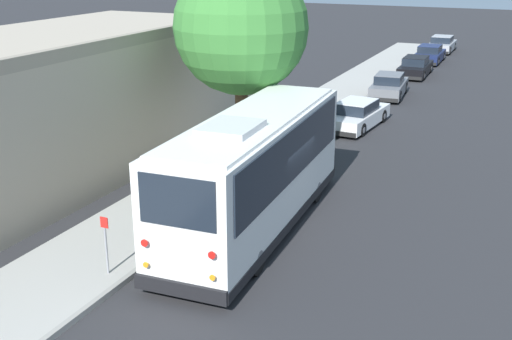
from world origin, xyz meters
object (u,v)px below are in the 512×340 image
at_px(parked_sedan_silver, 442,44).
at_px(parked_sedan_gray, 389,86).
at_px(shuttle_bus, 255,167).
at_px(sign_post_far, 151,220).
at_px(parked_sedan_navy, 430,54).
at_px(parked_sedan_white, 357,115).
at_px(sign_post_near, 106,245).
at_px(street_tree, 242,17).
at_px(parked_sedan_black, 415,67).

bearing_deg(parked_sedan_silver, parked_sedan_gray, 179.70).
xyz_separation_m(shuttle_bus, sign_post_far, (-2.31, 2.08, -1.12)).
xyz_separation_m(parked_sedan_navy, parked_sedan_silver, (5.61, 0.00, 0.01)).
height_order(parked_sedan_white, sign_post_near, sign_post_near).
distance_m(parked_sedan_white, parked_sedan_silver, 25.35).
relative_size(street_tree, sign_post_far, 6.27).
distance_m(parked_sedan_navy, parked_sedan_silver, 5.61).
height_order(shuttle_bus, sign_post_near, shuttle_bus).
bearing_deg(parked_sedan_navy, parked_sedan_gray, 179.31).
relative_size(parked_sedan_navy, street_tree, 0.53).
distance_m(shuttle_bus, parked_sedan_black, 26.45).
xyz_separation_m(shuttle_bus, parked_sedan_white, (12.39, 0.42, -1.34)).
bearing_deg(street_tree, parked_sedan_silver, -3.57).
height_order(parked_sedan_navy, parked_sedan_silver, parked_sedan_silver).
bearing_deg(parked_sedan_black, parked_sedan_white, 178.85).
bearing_deg(shuttle_bus, parked_sedan_black, -2.04).
height_order(shuttle_bus, sign_post_far, shuttle_bus).
relative_size(parked_sedan_white, parked_sedan_silver, 1.09).
distance_m(shuttle_bus, parked_sedan_gray, 19.49).
height_order(parked_sedan_black, sign_post_near, sign_post_near).
height_order(parked_sedan_gray, parked_sedan_silver, parked_sedan_gray).
height_order(parked_sedan_black, parked_sedan_silver, parked_sedan_silver).
bearing_deg(parked_sedan_white, parked_sedan_silver, 5.17).
relative_size(shuttle_bus, parked_sedan_gray, 2.23).
bearing_deg(sign_post_near, parked_sedan_white, -5.71).
bearing_deg(street_tree, parked_sedan_white, -16.07).
xyz_separation_m(parked_sedan_gray, parked_sedan_silver, (18.30, -0.02, -0.01)).
relative_size(parked_sedan_white, parked_sedan_gray, 1.10).
bearing_deg(parked_sedan_gray, parked_sedan_navy, -4.96).
height_order(parked_sedan_white, street_tree, street_tree).
bearing_deg(shuttle_bus, parked_sedan_gray, -1.35).
xyz_separation_m(street_tree, sign_post_far, (-7.07, -0.53, -4.79)).
xyz_separation_m(parked_sedan_black, parked_sedan_silver, (11.33, 0.09, 0.01)).
height_order(parked_sedan_gray, street_tree, street_tree).
relative_size(parked_sedan_gray, sign_post_far, 3.30).
bearing_deg(street_tree, parked_sedan_gray, -7.91).
relative_size(parked_sedan_white, parked_sedan_navy, 1.09).
bearing_deg(street_tree, parked_sedan_black, -5.67).
bearing_deg(shuttle_bus, sign_post_near, 151.03).
distance_m(shuttle_bus, parked_sedan_navy, 32.16).
distance_m(parked_sedan_black, parked_sedan_navy, 5.72).
xyz_separation_m(shuttle_bus, parked_sedan_navy, (32.13, 0.56, -1.35)).
distance_m(sign_post_near, sign_post_far, 1.98).
height_order(parked_sedan_gray, parked_sedan_black, parked_sedan_gray).
distance_m(parked_sedan_silver, sign_post_far, 40.08).
relative_size(parked_sedan_gray, parked_sedan_black, 0.93).
distance_m(parked_sedan_black, sign_post_far, 28.77).
distance_m(parked_sedan_black, parked_sedan_silver, 11.33).
xyz_separation_m(parked_sedan_white, sign_post_near, (-16.68, 1.67, 0.35)).
relative_size(parked_sedan_black, street_tree, 0.57).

